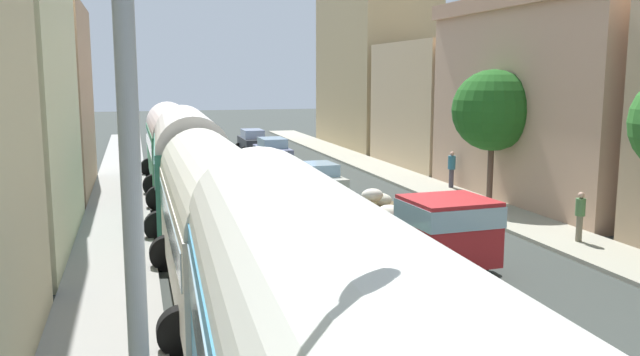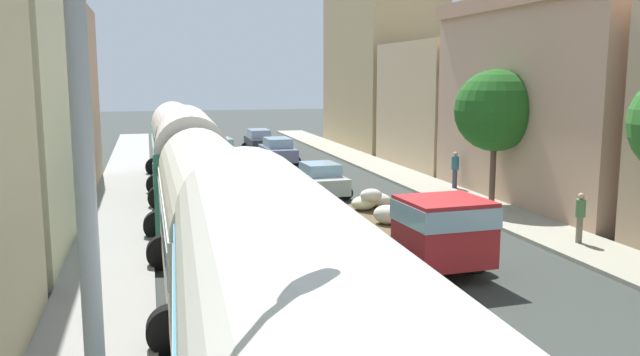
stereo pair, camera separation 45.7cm
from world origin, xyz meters
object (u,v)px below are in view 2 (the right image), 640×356
parked_bus_1 (212,215)px  car_4 (319,257)px  car_1 (278,151)px  cargo_truck_0 (419,225)px  parked_bus_2 (189,160)px  car_2 (259,141)px  car_0 (320,180)px  car_3 (420,355)px  pedestrian_1 (580,216)px  streetlamp_near (118,278)px  parked_bus_3 (178,141)px  pedestrian_0 (455,169)px  car_5 (220,150)px

parked_bus_1 → car_4: size_ratio=2.33×
car_1 → cargo_truck_0: bearing=-90.7°
parked_bus_2 → car_2: 22.43m
parked_bus_1 → car_0: 14.25m
car_3 → pedestrian_1: pedestrian_1 is taller
car_2 → streetlamp_near: streetlamp_near is taller
cargo_truck_0 → parked_bus_3: bearing=110.5°
parked_bus_2 → car_4: parked_bus_2 is taller
streetlamp_near → car_2: bearing=79.0°
cargo_truck_0 → pedestrian_0: 12.79m
cargo_truck_0 → pedestrian_0: size_ratio=3.71×
car_0 → pedestrian_0: 6.61m
car_1 → streetlamp_near: bearing=-103.1°
car_2 → car_5: size_ratio=1.01×
car_4 → car_1: bearing=81.5°
car_2 → pedestrian_1: size_ratio=2.36×
parked_bus_3 → parked_bus_1: bearing=-90.0°
car_0 → pedestrian_0: (6.60, -0.22, 0.30)m
car_5 → pedestrian_1: size_ratio=2.34×
car_2 → parked_bus_3: bearing=-116.4°
car_5 → pedestrian_0: 16.33m
parked_bus_2 → car_1: size_ratio=1.95×
car_0 → car_1: 11.53m
car_0 → car_1: (0.29, 11.52, 0.03)m
car_4 → streetlamp_near: 12.35m
parked_bus_1 → parked_bus_3: parked_bus_3 is taller
car_0 → parked_bus_1: bearing=-115.4°
parked_bus_3 → pedestrian_1: size_ratio=5.57×
parked_bus_1 → pedestrian_0: parked_bus_1 is taller
parked_bus_3 → car_0: parked_bus_3 is taller
car_2 → car_3: bearing=-95.2°
car_4 → pedestrian_1: pedestrian_1 is taller
car_5 → parked_bus_2: bearing=-100.0°
car_5 → pedestrian_1: bearing=-69.2°
cargo_truck_0 → car_4: (-3.26, -0.96, -0.46)m
car_5 → streetlamp_near: bearing=-97.3°
cargo_truck_0 → car_2: cargo_truck_0 is taller
car_0 → pedestrian_1: bearing=-61.6°
parked_bus_3 → pedestrian_0: parked_bus_3 is taller
car_0 → car_2: car_2 is taller
car_2 → parked_bus_2: bearing=-106.1°
car_0 → car_3: size_ratio=0.83×
cargo_truck_0 → parked_bus_2: bearing=129.6°
car_2 → car_1: bearing=-88.5°
cargo_truck_0 → car_0: cargo_truck_0 is taller
car_0 → streetlamp_near: 24.65m
parked_bus_3 → car_5: (2.93, 7.68, -1.42)m
parked_bus_3 → car_2: (6.21, 12.50, -1.38)m
car_3 → parked_bus_3: bearing=96.9°
parked_bus_1 → car_4: parked_bus_1 is taller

